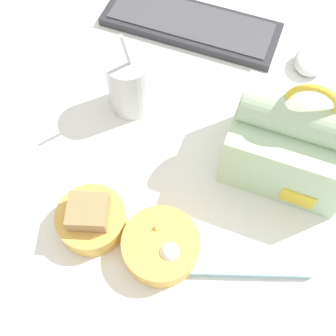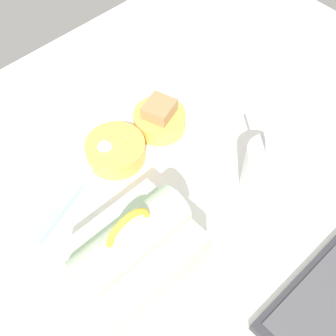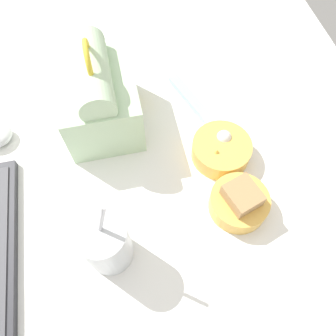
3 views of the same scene
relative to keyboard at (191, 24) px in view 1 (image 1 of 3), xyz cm
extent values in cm
cube|color=white|center=(6.87, -33.97, -2.02)|extent=(140.00, 110.00, 2.00)
cube|color=#2D2D33|center=(0.00, 0.00, -0.12)|extent=(38.09, 13.05, 1.80)
cube|color=#47474C|center=(0.00, 0.00, 0.93)|extent=(35.04, 10.70, 0.30)
cube|color=#B7D6AD|center=(26.75, -26.12, 5.28)|extent=(20.46, 15.50, 12.59)
cylinder|color=#B7D6AD|center=(26.75, -26.12, 13.48)|extent=(19.44, 6.92, 6.92)
cube|color=yellow|center=(30.33, -33.97, 2.44)|extent=(5.73, 0.30, 3.78)
torus|color=yellow|center=(26.75, -26.12, 16.59)|extent=(8.16, 1.00, 8.16)
cylinder|color=silver|center=(-3.92, -23.50, 4.95)|extent=(8.26, 8.26, 11.94)
cylinder|color=olive|center=(-3.92, -23.50, 10.62)|extent=(7.27, 7.27, 0.60)
cylinder|color=silver|center=(-3.30, -23.91, 12.21)|extent=(0.70, 4.00, 13.49)
cylinder|color=#EAB24C|center=(-0.17, -48.94, 1.04)|extent=(11.35, 11.35, 4.11)
cube|color=#A87F51|center=(-0.17, -48.94, 3.29)|extent=(7.69, 7.33, 5.75)
cylinder|color=#EAB24C|center=(12.05, -49.08, 1.13)|extent=(12.34, 12.34, 4.30)
ellipsoid|color=white|center=(13.90, -50.00, 2.46)|extent=(3.36, 3.36, 3.95)
cone|color=#EFBC47|center=(10.51, -47.35, 2.31)|extent=(5.57, 5.57, 3.65)
sphere|color=#4C5623|center=(12.44, -52.82, 1.23)|extent=(1.48, 1.48, 1.48)
sphere|color=#4C5623|center=(12.96, -52.10, 1.23)|extent=(1.48, 1.48, 1.48)
sphere|color=#4C5623|center=(13.03, -51.22, 1.23)|extent=(1.48, 1.48, 1.48)
ellipsoid|color=silver|center=(26.39, -2.05, 0.60)|extent=(6.60, 7.58, 3.23)
cube|color=#99C6D6|center=(26.34, -47.12, -0.22)|extent=(19.33, 8.77, 1.60)
camera|label=1|loc=(20.34, -67.67, 65.98)|focal=45.00mm
camera|label=2|loc=(44.80, 1.34, 77.34)|focal=50.00mm
camera|label=3|loc=(-21.17, -30.40, 59.55)|focal=35.00mm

